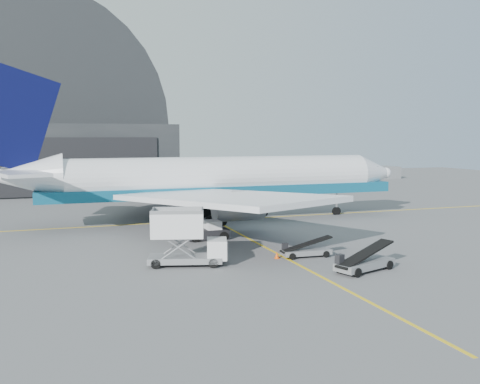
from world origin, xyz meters
name	(u,v)px	position (x,y,z in m)	size (l,w,h in m)	color
ground	(281,256)	(0.00, 0.00, 0.00)	(200.00, 200.00, 0.00)	#565659
taxi_lines	(233,230)	(0.00, 12.67, 0.01)	(80.00, 42.12, 0.02)	yellow
hangar	(29,138)	(-22.00, 64.95, 9.54)	(50.00, 28.30, 28.00)	black
distant_bldg_a	(307,179)	(38.00, 72.00, 0.00)	(14.00, 8.00, 4.00)	black
distant_bldg_b	(379,178)	(55.00, 68.00, 0.00)	(8.00, 6.00, 2.80)	gray
airliner	(208,180)	(-0.95, 19.18, 4.90)	(49.91, 48.39, 17.51)	white
catering_truck	(184,239)	(-8.40, -0.66, 2.10)	(6.41, 3.76, 4.15)	gray
pushback_tug	(208,232)	(-3.84, 8.92, 0.69)	(4.06, 2.47, 1.84)	black
belt_loader_a	(364,263)	(3.73, -6.80, 0.63)	(5.47, 3.28, 2.06)	gray
belt_loader_b	(305,251)	(1.73, -1.12, 0.51)	(4.41, 1.72, 1.67)	gray
traffic_cone	(277,255)	(-0.74, -0.89, 0.27)	(0.39, 0.39, 0.57)	#E14807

